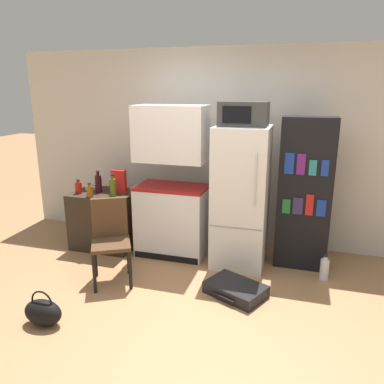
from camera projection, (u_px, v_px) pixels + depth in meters
name	position (u px, v px, depth m)	size (l,w,h in m)	color
ground_plane	(182.00, 318.00, 3.46)	(24.00, 24.00, 0.00)	#A3754C
wall_back	(243.00, 149.00, 4.91)	(6.40, 0.10, 2.56)	beige
side_table	(105.00, 219.00, 4.97)	(0.80, 0.60, 0.74)	#2D2319
kitchen_hutch	(172.00, 188.00, 4.62)	(0.88, 0.54, 1.86)	white
refrigerator	(241.00, 197.00, 4.35)	(0.61, 0.64, 1.65)	silver
microwave	(244.00, 114.00, 4.09)	(0.53, 0.35, 0.27)	#333333
bookshelf	(304.00, 194.00, 4.28)	(0.59, 0.32, 1.75)	black
bottle_amber_beer	(90.00, 191.00, 4.66)	(0.08, 0.08, 0.18)	brown
bottle_wine_dark	(98.00, 183.00, 4.85)	(0.08, 0.08, 0.29)	black
bottle_olive_oil	(113.00, 187.00, 4.68)	(0.08, 0.08, 0.28)	#566619
bottle_milk_white	(122.00, 183.00, 5.04)	(0.06, 0.06, 0.19)	white
bottle_ketchup_red	(78.00, 187.00, 4.82)	(0.09, 0.09, 0.18)	#AD1914
bowl	(90.00, 188.00, 5.00)	(0.13, 0.13, 0.04)	silver
cereal_box	(119.00, 181.00, 4.82)	(0.19, 0.07, 0.30)	red
chair	(110.00, 233.00, 4.03)	(0.54, 0.54, 0.91)	black
suitcase_large_flat	(236.00, 289.00, 3.83)	(0.68, 0.59, 0.12)	black
handbag	(43.00, 312.00, 3.33)	(0.36, 0.20, 0.33)	black
water_bottle_front	(324.00, 269.00, 4.13)	(0.10, 0.10, 0.30)	silver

